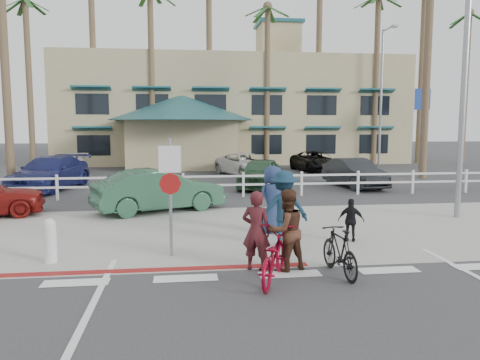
{
  "coord_description": "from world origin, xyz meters",
  "views": [
    {
      "loc": [
        -2.04,
        -7.97,
        2.88
      ],
      "look_at": [
        -0.59,
        3.66,
        1.5
      ],
      "focal_mm": 35.0,
      "sensor_mm": 36.0,
      "label": 1
    }
  ],
  "objects": [
    {
      "name": "ground",
      "position": [
        0.0,
        0.0,
        0.0
      ],
      "size": [
        140.0,
        140.0,
        0.0
      ],
      "primitive_type": "plane",
      "color": "#333335"
    },
    {
      "name": "bike_path",
      "position": [
        0.0,
        -2.0,
        0.0
      ],
      "size": [
        12.0,
        16.0,
        0.01
      ],
      "primitive_type": "cube",
      "color": "#333335",
      "rests_on": "ground"
    },
    {
      "name": "sidewalk_plaza",
      "position": [
        0.0,
        4.5,
        0.01
      ],
      "size": [
        22.0,
        7.0,
        0.01
      ],
      "primitive_type": "cube",
      "color": "gray",
      "rests_on": "ground"
    },
    {
      "name": "cross_street",
      "position": [
        0.0,
        8.5,
        0.0
      ],
      "size": [
        40.0,
        5.0,
        0.01
      ],
      "primitive_type": "cube",
      "color": "#333335",
      "rests_on": "ground"
    },
    {
      "name": "parking_lot",
      "position": [
        0.0,
        18.0,
        0.0
      ],
      "size": [
        50.0,
        16.0,
        0.01
      ],
      "primitive_type": "cube",
      "color": "#333335",
      "rests_on": "ground"
    },
    {
      "name": "curb_red",
      "position": [
        -3.0,
        1.2,
        0.01
      ],
      "size": [
        7.0,
        0.25,
        0.02
      ],
      "primitive_type": "cube",
      "color": "maroon",
      "rests_on": "ground"
    },
    {
      "name": "rail_fence",
      "position": [
        0.5,
        10.5,
        0.5
      ],
      "size": [
        29.4,
        0.16,
        1.0
      ],
      "primitive_type": null,
      "color": "silver",
      "rests_on": "ground"
    },
    {
      "name": "building",
      "position": [
        2.0,
        31.0,
        5.65
      ],
      "size": [
        28.0,
        16.0,
        11.3
      ],
      "primitive_type": null,
      "color": "tan",
      "rests_on": "ground"
    },
    {
      "name": "sign_post",
      "position": [
        -2.3,
        2.2,
        1.45
      ],
      "size": [
        0.5,
        0.1,
        2.9
      ],
      "primitive_type": null,
      "color": "gray",
      "rests_on": "ground"
    },
    {
      "name": "bollard_0",
      "position": [
        -4.8,
        2.0,
        0.47
      ],
      "size": [
        0.26,
        0.26,
        0.95
      ],
      "primitive_type": null,
      "color": "silver",
      "rests_on": "ground"
    },
    {
      "name": "streetlight_0",
      "position": [
        6.5,
        5.5,
        4.5
      ],
      "size": [
        0.6,
        2.0,
        9.0
      ],
      "primitive_type": null,
      "color": "gray",
      "rests_on": "ground"
    },
    {
      "name": "streetlight_1",
      "position": [
        12.0,
        24.0,
        4.75
      ],
      "size": [
        0.6,
        2.0,
        9.5
      ],
      "primitive_type": null,
      "color": "gray",
      "rests_on": "ground"
    },
    {
      "name": "info_sign",
      "position": [
        14.0,
        22.0,
        2.8
      ],
      "size": [
        1.2,
        0.16,
        5.6
      ],
      "primitive_type": null,
      "color": "navy",
      "rests_on": "ground"
    },
    {
      "name": "palm_1",
      "position": [
        -12.0,
        25.0,
        6.5
      ],
      "size": [
        4.0,
        4.0,
        13.0
      ],
      "primitive_type": null,
      "color": "#1C481B",
      "rests_on": "ground"
    },
    {
      "name": "palm_2",
      "position": [
        -8.0,
        26.0,
        8.0
      ],
      "size": [
        4.0,
        4.0,
        16.0
      ],
      "primitive_type": null,
      "color": "#1C481B",
      "rests_on": "ground"
    },
    {
      "name": "palm_3",
      "position": [
        -4.0,
        25.0,
        7.0
      ],
      "size": [
        4.0,
        4.0,
        14.0
      ],
      "primitive_type": null,
      "color": "#1C481B",
      "rests_on": "ground"
    },
    {
      "name": "palm_4",
      "position": [
        0.0,
        26.0,
        7.5
      ],
      "size": [
        4.0,
        4.0,
        15.0
      ],
      "primitive_type": null,
      "color": "#1C481B",
      "rests_on": "ground"
    },
    {
      "name": "palm_5",
      "position": [
        4.0,
        25.0,
        6.5
      ],
      "size": [
        4.0,
        4.0,
        13.0
      ],
      "primitive_type": null,
      "color": "#1C481B",
      "rests_on": "ground"
    },
    {
      "name": "palm_6",
      "position": [
        8.0,
        26.0,
        8.5
      ],
      "size": [
        4.0,
        4.0,
        17.0
      ],
      "primitive_type": null,
      "color": "#1C481B",
      "rests_on": "ground"
    },
    {
      "name": "palm_7",
      "position": [
        12.0,
        25.0,
        7.0
      ],
      "size": [
        4.0,
        4.0,
        14.0
      ],
      "primitive_type": null,
      "color": "#1C481B",
      "rests_on": "ground"
    },
    {
      "name": "palm_8",
      "position": [
        16.0,
        26.0,
        7.5
      ],
      "size": [
        4.0,
        4.0,
        15.0
      ],
      "primitive_type": null,
      "color": "#1C481B",
      "rests_on": "ground"
    },
    {
      "name": "palm_9",
      "position": [
        19.0,
        25.0,
        6.5
      ],
      "size": [
        4.0,
        4.0,
        13.0
      ],
      "primitive_type": null,
      "color": "#1C481B",
      "rests_on": "ground"
    },
    {
      "name": "palm_10",
      "position": [
        -10.0,
        15.0,
        6.0
      ],
      "size": [
        4.0,
        4.0,
        12.0
      ],
      "primitive_type": null,
      "color": "#1C481B",
      "rests_on": "ground"
    },
    {
      "name": "palm_11",
      "position": [
        11.0,
        16.0,
        7.0
      ],
      "size": [
        4.0,
        4.0,
        14.0
      ],
      "primitive_type": null,
      "color": "#1C481B",
      "rests_on": "ground"
    },
    {
      "name": "bike_red",
      "position": [
        -0.4,
        0.26,
        0.48
      ],
      "size": [
        1.31,
        1.95,
        0.97
      ],
      "primitive_type": "imported",
      "rotation": [
        0.0,
        0.0,
        2.75
      ],
      "color": "maroon",
      "rests_on": "ground"
    },
    {
      "name": "rider_red",
      "position": [
        -0.6,
        0.97,
        0.8
      ],
      "size": [
        0.69,
        0.6,
        1.61
      ],
      "primitive_type": "imported",
      "rotation": [
        0.0,
        0.0,
        2.71
      ],
      "color": "#44151A",
      "rests_on": "ground"
    },
    {
      "name": "bike_black",
      "position": [
        0.94,
        0.47,
        0.47
      ],
      "size": [
        0.58,
        1.6,
        0.94
      ],
      "primitive_type": "imported",
      "rotation": [
        0.0,
        0.0,
        3.23
      ],
      "color": "black",
      "rests_on": "ground"
    },
    {
      "name": "rider_black",
      "position": [
        -0.02,
        0.88,
        0.82
      ],
      "size": [
        0.96,
        0.85,
        1.64
      ],
      "primitive_type": "imported",
      "rotation": [
        0.0,
        0.0,
        3.48
      ],
      "color": "#452619",
      "rests_on": "ground"
    },
    {
      "name": "pedestrian_a",
      "position": [
        0.36,
        2.81,
        0.91
      ],
      "size": [
        1.19,
        0.71,
        1.81
      ],
      "primitive_type": "imported",
      "rotation": [
        0.0,
        0.0,
        3.11
      ],
      "color": "#122E42",
      "rests_on": "ground"
    },
    {
      "name": "pedestrian_child",
      "position": [
        2.09,
        2.95,
        0.54
      ],
      "size": [
        0.69,
        0.5,
        1.08
      ],
      "primitive_type": "imported",
      "rotation": [
        0.0,
        0.0,
        2.72
      ],
      "color": "black",
      "rests_on": "ground"
    },
    {
      "name": "pedestrian_b",
      "position": [
        0.35,
        4.15,
        0.91
      ],
      "size": [
        1.02,
        0.83,
        1.82
      ],
      "primitive_type": "imported",
      "rotation": [
        0.0,
        0.0,
        3.46
      ],
      "color": "navy",
      "rests_on": "ground"
    },
    {
      "name": "car_white_sedan",
      "position": [
        -2.81,
        7.7,
        0.71
      ],
      "size": [
        4.57,
        3.09,
        1.43
      ],
      "primitive_type": "imported",
      "rotation": [
        0.0,
        0.0,
        1.98
      ],
      "color": "#264F37",
      "rests_on": "ground"
    },
    {
      "name": "lot_car_1",
      "position": [
        -7.92,
        13.72,
        0.74
      ],
      "size": [
        3.12,
        5.46,
        1.49
      ],
      "primitive_type": "imported",
      "rotation": [
        0.0,
        0.0,
        -0.21
      ],
      "color": "navy",
      "rests_on": "ground"
    },
    {
      "name": "lot_car_2",
      "position": [
        1.53,
        13.07,
        0.69
      ],
      "size": [
        2.93,
        4.36,
        1.38
      ],
      "primitive_type": "imported",
      "rotation": [
        0.0,
        0.0,
        -0.35
      ],
      "color": "#2D5235",
      "rests_on": "ground"
    },
    {
      "name": "lot_car_3",
      "position": [
        5.9,
        12.77,
        0.67
      ],
      "size": [
        1.99,
        4.22,
        1.34
      ],
      "primitive_type": "imported",
      "rotation": [
        0.0,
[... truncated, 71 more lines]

